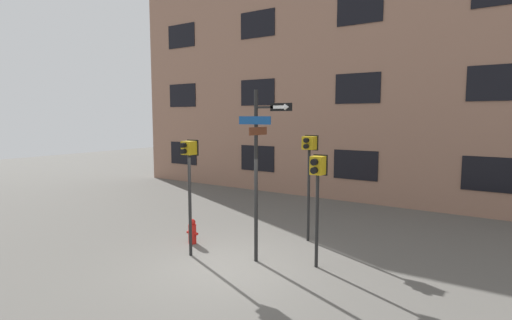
{
  "coord_description": "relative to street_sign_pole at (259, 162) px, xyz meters",
  "views": [
    {
      "loc": [
        5.62,
        -7.14,
        3.5
      ],
      "look_at": [
        0.38,
        0.67,
        2.48
      ],
      "focal_mm": 28.0,
      "sensor_mm": 36.0,
      "label": 1
    }
  ],
  "objects": [
    {
      "name": "pedestrian_signal_left",
      "position": [
        -1.68,
        -0.59,
        -0.19
      ],
      "size": [
        0.36,
        0.4,
        2.93
      ],
      "color": "black",
      "rests_on": "ground_plane"
    },
    {
      "name": "street_sign_pole",
      "position": [
        0.0,
        0.0,
        0.0
      ],
      "size": [
        1.41,
        0.73,
        4.13
      ],
      "color": "black",
      "rests_on": "ground_plane"
    },
    {
      "name": "pedestrian_signal_right",
      "position": [
        1.3,
        0.46,
        -0.38
      ],
      "size": [
        0.35,
        0.4,
        2.64
      ],
      "color": "black",
      "rests_on": "ground_plane"
    },
    {
      "name": "ground_plane",
      "position": [
        -0.47,
        -0.66,
        -2.44
      ],
      "size": [
        60.0,
        60.0,
        0.0
      ],
      "primitive_type": "plane",
      "color": "#595651"
    },
    {
      "name": "fire_hydrant",
      "position": [
        -2.31,
        0.15,
        -2.11
      ],
      "size": [
        0.38,
        0.22,
        0.69
      ],
      "color": "red",
      "rests_on": "ground_plane"
    },
    {
      "name": "building_facade",
      "position": [
        -0.47,
        8.15,
        3.73
      ],
      "size": [
        24.0,
        0.64,
        12.34
      ],
      "color": "#936B56",
      "rests_on": "ground_plane"
    },
    {
      "name": "pedestrian_signal_across",
      "position": [
        0.24,
        2.16,
        -0.1
      ],
      "size": [
        0.41,
        0.4,
        2.99
      ],
      "color": "black",
      "rests_on": "ground_plane"
    }
  ]
}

